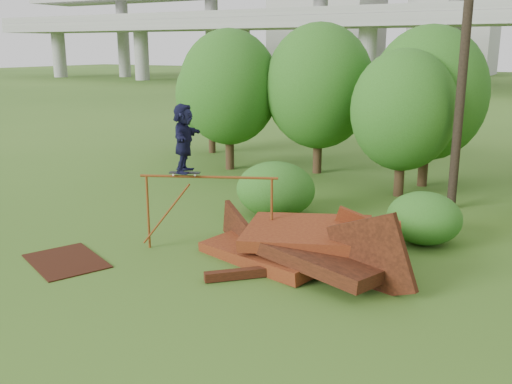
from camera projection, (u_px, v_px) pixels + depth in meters
The scene contains 14 objects.
ground at pixel (242, 291), 11.96m from camera, with size 240.00×240.00×0.00m, color #2D5116.
scrap_pile at pixel (302, 247), 13.32m from camera, with size 5.76×3.60×2.21m.
grind_rail at pixel (209, 195), 14.06m from camera, with size 3.14×1.46×1.91m.
skateboard at pixel (185, 173), 13.98m from camera, with size 0.77×0.49×0.08m.
skater at pixel (184, 138), 13.77m from camera, with size 1.56×0.50×1.68m, color black.
flat_plate at pixel (66, 261), 13.59m from camera, with size 2.09×1.49×0.03m, color black.
tree_0 at pixel (229, 87), 23.10m from camera, with size 4.05×4.05×5.71m.
tree_1 at pixel (319, 86), 22.33m from camera, with size 4.26×4.26×5.92m.
tree_2 at pixel (403, 110), 18.89m from camera, with size 3.51×3.51×4.95m.
tree_3 at pixel (429, 94), 20.20m from camera, with size 4.15×4.15×5.76m.
tree_6 at pixel (211, 95), 26.95m from camera, with size 3.39×3.39×4.74m.
shrub_left at pixel (276, 189), 17.07m from camera, with size 2.40×2.22×1.66m, color #1F4412.
shrub_right at pixel (424, 218), 14.70m from camera, with size 1.93×1.77×1.37m, color #1F4412.
utility_pole at pixel (465, 46), 16.87m from camera, with size 1.40×0.28×9.82m.
Camera 1 is at (5.73, -9.48, 4.97)m, focal length 40.00 mm.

